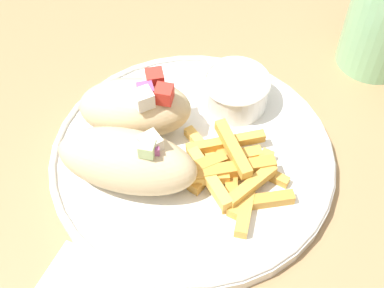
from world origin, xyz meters
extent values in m
cube|color=#9E7A51|center=(0.00, 0.00, 0.75)|extent=(1.29, 1.29, 0.04)
cylinder|color=#9E7A51|center=(-0.58, 0.58, 0.37)|extent=(0.06, 0.06, 0.73)
cylinder|color=white|center=(0.03, 0.00, 0.78)|extent=(0.29, 0.29, 0.01)
torus|color=white|center=(0.03, 0.00, 0.79)|extent=(0.29, 0.29, 0.01)
ellipsoid|color=beige|center=(-0.02, -0.05, 0.82)|extent=(0.14, 0.07, 0.06)
cube|color=silver|center=(0.00, -0.04, 0.85)|extent=(0.02, 0.02, 0.02)
cube|color=white|center=(0.00, -0.05, 0.84)|extent=(0.02, 0.02, 0.02)
cube|color=#B7D693|center=(0.00, -0.05, 0.85)|extent=(0.01, 0.01, 0.01)
cube|color=#A34C84|center=(0.00, -0.05, 0.84)|extent=(0.02, 0.02, 0.02)
ellipsoid|color=beige|center=(-0.04, 0.02, 0.82)|extent=(0.13, 0.09, 0.06)
cube|color=silver|center=(-0.03, 0.03, 0.84)|extent=(0.01, 0.01, 0.01)
cube|color=red|center=(-0.02, 0.03, 0.85)|extent=(0.02, 0.02, 0.02)
cube|color=white|center=(-0.02, 0.01, 0.85)|extent=(0.02, 0.02, 0.02)
cube|color=#A34C84|center=(-0.02, 0.02, 0.85)|extent=(0.02, 0.02, 0.02)
cube|color=#B7D693|center=(-0.03, 0.01, 0.84)|extent=(0.01, 0.01, 0.01)
cube|color=red|center=(-0.01, 0.02, 0.85)|extent=(0.02, 0.02, 0.02)
cube|color=#E5B251|center=(0.04, 0.01, 0.79)|extent=(0.05, 0.05, 0.01)
cube|color=gold|center=(0.09, -0.04, 0.79)|extent=(0.02, 0.08, 0.01)
cube|color=gold|center=(0.07, -0.02, 0.79)|extent=(0.06, 0.03, 0.01)
cube|color=gold|center=(0.07, -0.01, 0.79)|extent=(0.03, 0.08, 0.01)
cube|color=gold|center=(0.06, -0.01, 0.79)|extent=(0.08, 0.04, 0.01)
cube|color=gold|center=(0.09, -0.02, 0.79)|extent=(0.03, 0.08, 0.01)
cube|color=gold|center=(0.09, 0.00, 0.79)|extent=(0.08, 0.03, 0.01)
cube|color=gold|center=(0.06, 0.00, 0.79)|extent=(0.07, 0.05, 0.01)
cube|color=gold|center=(0.05, -0.01, 0.79)|extent=(0.04, 0.07, 0.01)
cube|color=gold|center=(0.10, -0.04, 0.79)|extent=(0.07, 0.04, 0.01)
cube|color=gold|center=(0.09, -0.03, 0.80)|extent=(0.04, 0.06, 0.01)
cube|color=#E5B251|center=(0.05, -0.03, 0.80)|extent=(0.06, 0.06, 0.01)
cube|color=gold|center=(0.04, -0.04, 0.80)|extent=(0.07, 0.04, 0.01)
cube|color=gold|center=(0.07, -0.02, 0.80)|extent=(0.08, 0.05, 0.01)
cube|color=gold|center=(0.06, 0.01, 0.80)|extent=(0.08, 0.05, 0.01)
cube|color=gold|center=(0.04, -0.03, 0.80)|extent=(0.06, 0.06, 0.01)
cube|color=gold|center=(0.07, 0.00, 0.81)|extent=(0.05, 0.06, 0.01)
cylinder|color=white|center=(0.05, 0.08, 0.80)|extent=(0.07, 0.07, 0.03)
cylinder|color=beige|center=(0.05, 0.08, 0.82)|extent=(0.06, 0.06, 0.01)
torus|color=white|center=(0.05, 0.08, 0.82)|extent=(0.07, 0.07, 0.00)
cylinder|color=#8CCC93|center=(0.19, 0.21, 0.83)|extent=(0.09, 0.09, 0.12)
cylinder|color=silver|center=(0.19, 0.21, 0.81)|extent=(0.08, 0.08, 0.07)
camera|label=1|loc=(0.12, -0.31, 1.22)|focal=50.00mm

